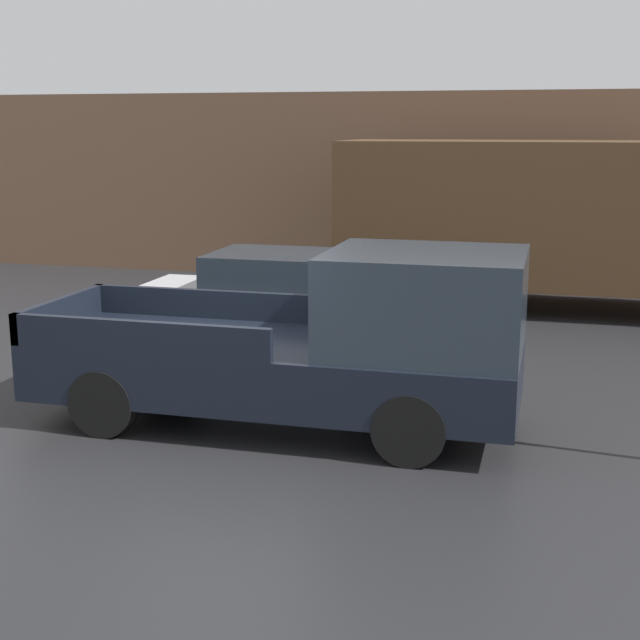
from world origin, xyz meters
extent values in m
plane|color=#232326|center=(0.00, 0.00, 0.00)|extent=(60.00, 60.00, 0.00)
cube|color=brown|center=(0.00, 10.65, 2.08)|extent=(28.00, 0.15, 4.16)
cube|color=black|center=(0.56, 0.48, 0.68)|extent=(5.60, 2.01, 0.66)
cube|color=#28333D|center=(2.30, 0.48, 1.56)|extent=(2.13, 1.89, 1.09)
cube|color=black|center=(-0.70, 1.44, 1.19)|extent=(3.08, 0.10, 0.36)
cube|color=black|center=(-0.70, -0.47, 1.19)|extent=(3.08, 0.10, 0.36)
cube|color=black|center=(-2.19, 0.48, 1.19)|extent=(0.10, 2.01, 0.36)
cylinder|color=black|center=(2.30, 1.37, 0.39)|extent=(0.78, 0.26, 0.78)
cylinder|color=black|center=(2.30, -0.41, 0.39)|extent=(0.78, 0.26, 0.78)
cylinder|color=black|center=(-1.18, 1.37, 0.39)|extent=(0.78, 0.26, 0.78)
cylinder|color=black|center=(-1.18, -0.41, 0.39)|extent=(0.78, 0.26, 0.78)
cube|color=silver|center=(-0.21, 3.63, 0.64)|extent=(4.76, 1.83, 0.72)
cube|color=#28333D|center=(-0.06, 3.63, 1.28)|extent=(2.62, 1.61, 0.57)
cylinder|color=black|center=(1.27, 4.44, 0.33)|extent=(0.66, 0.22, 0.66)
cylinder|color=black|center=(1.27, 2.81, 0.33)|extent=(0.66, 0.22, 0.66)
cylinder|color=black|center=(-1.68, 4.44, 0.33)|extent=(0.66, 0.22, 0.66)
cylinder|color=black|center=(-1.68, 2.81, 0.33)|extent=(0.66, 0.22, 0.66)
cube|color=#4C331E|center=(2.47, 8.15, 1.83)|extent=(5.72, 2.43, 2.65)
cylinder|color=black|center=(1.31, 9.23, 0.54)|extent=(1.07, 0.30, 1.07)
cylinder|color=black|center=(1.31, 7.07, 0.54)|extent=(1.07, 0.30, 1.07)
camera|label=1|loc=(3.64, -9.04, 3.44)|focal=50.00mm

